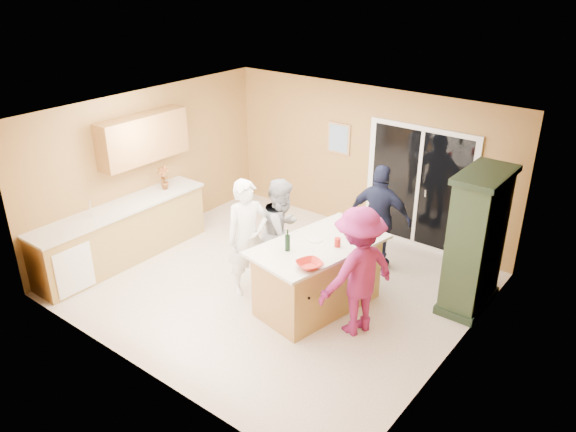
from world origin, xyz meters
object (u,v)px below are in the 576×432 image
Objects in this scene: kitchen_island at (318,277)px; green_hutch at (476,243)px; woman_grey at (282,233)px; woman_magenta at (358,272)px; woman_navy at (380,218)px; woman_white at (248,238)px.

kitchen_island is 2.21m from green_hutch.
woman_magenta is at bearing -116.60° from woman_grey.
woman_grey is (-2.46, -1.14, -0.15)m from green_hutch.
kitchen_island is at bearing -118.27° from woman_grey.
kitchen_island is 1.53m from woman_navy.
kitchen_island is at bearing -140.98° from green_hutch.
woman_magenta is at bearing -122.46° from green_hutch.
woman_magenta is (1.51, -0.35, 0.05)m from woman_grey.
woman_white is at bearing 45.24° from woman_navy.
woman_navy is at bearing -6.29° from woman_white.
kitchen_island is at bearing -47.43° from woman_white.
woman_grey is 0.95× the size of woman_magenta.
woman_white is at bearing -153.79° from kitchen_island.
woman_navy is 0.98× the size of woman_magenta.
woman_magenta is (1.75, 0.15, 0.01)m from woman_white.
woman_grey is (-0.79, 0.21, 0.37)m from kitchen_island.
kitchen_island is at bearing -81.65° from woman_magenta.
woman_white is 2.10m from woman_navy.
woman_navy is (0.91, 1.26, 0.03)m from woman_grey.
woman_magenta reaches higher than woman_grey.
green_hutch is 3.16m from woman_white.
woman_grey is (0.24, 0.50, -0.04)m from woman_white.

